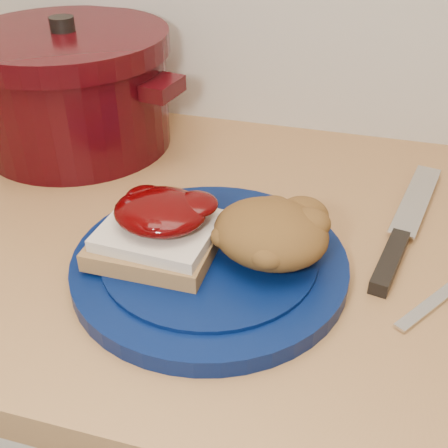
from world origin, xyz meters
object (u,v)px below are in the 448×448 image
(butter_knife, at_px, (447,291))
(pepper_grinder, at_px, (14,97))
(plate, at_px, (210,264))
(dutch_oven, at_px, (72,89))
(chef_knife, at_px, (398,242))

(butter_knife, relative_size, pepper_grinder, 1.38)
(plate, height_order, butter_knife, plate)
(butter_knife, relative_size, dutch_oven, 0.47)
(dutch_oven, xyz_separation_m, pepper_grinder, (-0.10, 0.00, -0.02))
(chef_knife, bearing_deg, pepper_grinder, 86.81)
(plate, xyz_separation_m, butter_knife, (0.24, 0.03, -0.01))
(plate, distance_m, chef_knife, 0.21)
(butter_knife, xyz_separation_m, pepper_grinder, (-0.62, 0.21, 0.06))
(chef_knife, xyz_separation_m, butter_knife, (0.05, -0.07, -0.00))
(chef_knife, relative_size, butter_knife, 1.73)
(plate, relative_size, dutch_oven, 0.84)
(butter_knife, distance_m, dutch_oven, 0.57)
(dutch_oven, bearing_deg, plate, -41.12)
(chef_knife, bearing_deg, butter_knife, -131.08)
(chef_knife, relative_size, pepper_grinder, 2.38)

